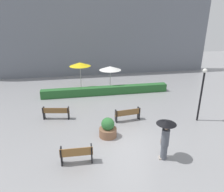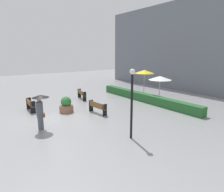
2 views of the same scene
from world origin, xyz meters
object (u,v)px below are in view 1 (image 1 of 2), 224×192
object	(u,v)px
bench_near_left	(77,154)
patio_umbrella_white	(110,68)
bench_far_left	(56,112)
bench_mid_center	(128,114)
planter_pot	(108,129)
pedestrian_with_umbrella	(165,135)
patio_umbrella_yellow	(80,64)
lamp_post	(202,89)

from	to	relation	value
bench_near_left	patio_umbrella_white	world-z (taller)	patio_umbrella_white
bench_far_left	patio_umbrella_white	xyz separation A→B (m)	(4.76, 5.51, 1.59)
bench_mid_center	bench_far_left	bearing A→B (deg)	166.35
planter_pot	pedestrian_with_umbrella	bearing A→B (deg)	-46.87
bench_mid_center	pedestrian_with_umbrella	distance (m)	4.35
bench_far_left	planter_pot	world-z (taller)	planter_pot
bench_mid_center	patio_umbrella_yellow	world-z (taller)	patio_umbrella_yellow
bench_far_left	pedestrian_with_umbrella	distance (m)	7.70
bench_far_left	bench_mid_center	size ratio (longest dim) A/B	1.04
bench_near_left	lamp_post	distance (m)	8.87
patio_umbrella_white	planter_pot	bearing A→B (deg)	-101.14
bench_near_left	bench_mid_center	size ratio (longest dim) A/B	0.88
bench_mid_center	planter_pot	bearing A→B (deg)	-134.06
bench_near_left	planter_pot	distance (m)	2.81
pedestrian_with_umbrella	patio_umbrella_yellow	xyz separation A→B (m)	(-3.48, 11.64, 1.12)
bench_mid_center	bench_near_left	bearing A→B (deg)	-132.57
patio_umbrella_yellow	lamp_post	bearing A→B (deg)	-47.93
planter_pot	lamp_post	world-z (taller)	lamp_post
bench_near_left	planter_pot	xyz separation A→B (m)	(1.86, 2.11, -0.03)
bench_far_left	planter_pot	bearing A→B (deg)	-42.49
planter_pot	patio_umbrella_white	size ratio (longest dim) A/B	0.52
pedestrian_with_umbrella	planter_pot	xyz separation A→B (m)	(-2.36, 2.52, -0.81)
bench_far_left	bench_mid_center	world-z (taller)	bench_far_left
patio_umbrella_white	bench_far_left	bearing A→B (deg)	-130.82
bench_far_left	planter_pot	distance (m)	4.22
pedestrian_with_umbrella	patio_umbrella_white	bearing A→B (deg)	93.74
lamp_post	planter_pot	bearing A→B (deg)	-172.04
bench_far_left	lamp_post	bearing A→B (deg)	-11.79
patio_umbrella_white	lamp_post	bearing A→B (deg)	-58.00
patio_umbrella_yellow	patio_umbrella_white	world-z (taller)	patio_umbrella_yellow
bench_near_left	bench_mid_center	world-z (taller)	bench_near_left
bench_far_left	patio_umbrella_yellow	size ratio (longest dim) A/B	0.70
bench_near_left	patio_umbrella_white	bearing A→B (deg)	71.51
bench_near_left	lamp_post	bearing A→B (deg)	20.12
bench_far_left	bench_mid_center	xyz separation A→B (m)	(4.75, -1.15, -0.02)
patio_umbrella_yellow	planter_pot	bearing A→B (deg)	-83.00
bench_near_left	patio_umbrella_white	xyz separation A→B (m)	(3.50, 10.47, 1.58)
bench_near_left	pedestrian_with_umbrella	xyz separation A→B (m)	(4.21, -0.41, 0.78)
bench_far_left	pedestrian_with_umbrella	size ratio (longest dim) A/B	0.90
bench_near_left	patio_umbrella_yellow	world-z (taller)	patio_umbrella_yellow
bench_near_left	planter_pot	size ratio (longest dim) A/B	1.30
bench_near_left	patio_umbrella_yellow	size ratio (longest dim) A/B	0.59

